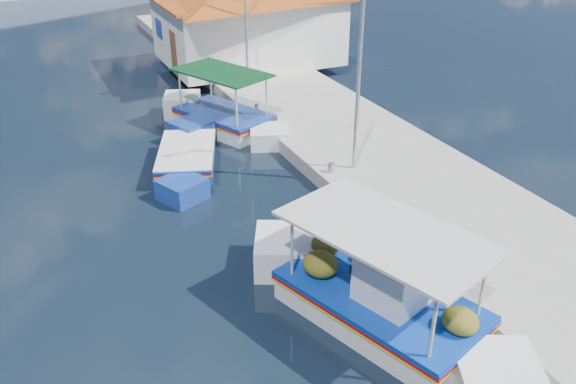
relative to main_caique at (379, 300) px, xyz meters
name	(u,v)px	position (x,y,z in m)	size (l,w,h in m)	color
ground	(240,247)	(-1.73, 3.90, -0.49)	(160.00, 160.00, 0.00)	black
quay	(329,126)	(4.17, 9.90, -0.24)	(5.00, 44.00, 0.50)	#B0ACA4
bollards	(287,131)	(2.07, 9.15, 0.16)	(0.20, 17.20, 0.30)	#A5A8AD
main_caique	(379,300)	(0.00, 0.00, 0.00)	(3.89, 7.34, 2.56)	white
caique_green_canopy	(224,119)	(0.70, 11.92, -0.12)	(3.73, 6.12, 2.51)	white
caique_blue_hull	(186,160)	(-1.63, 9.14, -0.21)	(3.10, 5.59, 1.06)	navy
harbor_building	(247,13)	(4.46, 18.90, 2.28)	(10.49, 10.49, 4.40)	white
lamp_post_near	(357,63)	(2.78, 5.90, 3.36)	(1.21, 0.14, 6.00)	#A5A8AD
lamp_post_far	(243,7)	(2.78, 14.90, 3.36)	(1.21, 0.14, 6.00)	#A5A8AD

